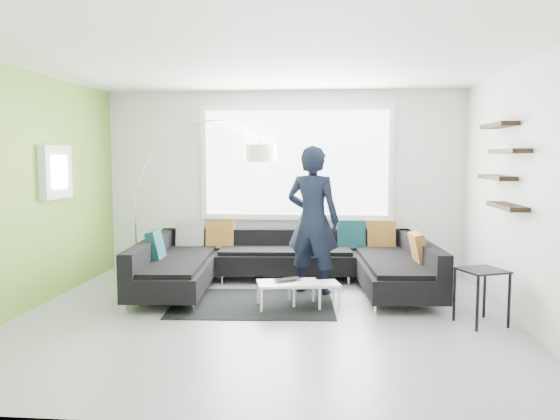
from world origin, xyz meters
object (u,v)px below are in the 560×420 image
Objects in this scene: arc_lamp at (135,197)px; laptop at (289,281)px; side_table at (481,297)px; person at (313,220)px; coffee_table at (301,293)px; sectional_sofa at (285,265)px.

laptop is (2.49, -1.70, -0.86)m from arc_lamp.
arc_lamp reaches higher than side_table.
person is 1.00m from laptop.
arc_lamp is 2.92m from person.
arc_lamp is at bearing 135.10° from coffee_table.
sectional_sofa reaches higher than side_table.
arc_lamp is (-2.38, 0.93, 0.82)m from sectional_sofa.
side_table is (4.58, -2.20, -0.88)m from arc_lamp.
sectional_sofa is 4.19× the size of coffee_table.
arc_lamp is 3.14m from laptop.
sectional_sofa is 6.56× the size of side_table.
side_table is at bearing -34.03° from sectional_sofa.
coffee_table is 3.26m from arc_lamp.
coffee_table is 0.23m from laptop.
person reaches higher than sectional_sofa.
laptop is (0.12, -0.77, -0.04)m from sectional_sofa.
side_table reaches higher than coffee_table.
arc_lamp is at bearing 112.02° from laptop.
laptop is at bearing -163.94° from coffee_table.
laptop is (-2.09, 0.50, 0.02)m from side_table.
laptop is at bearing -39.35° from arc_lamp.
side_table is at bearing -46.97° from laptop.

